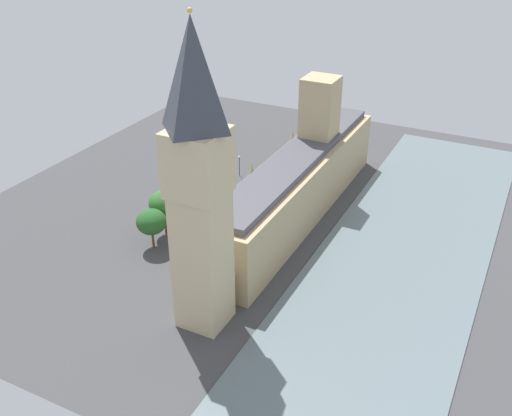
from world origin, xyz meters
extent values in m
plane|color=#424244|center=(0.00, 0.00, 0.00)|extent=(146.54, 146.54, 0.00)
cube|color=slate|center=(-30.68, 0.00, 0.12)|extent=(35.48, 131.89, 0.25)
cube|color=tan|center=(-2.00, 0.00, 7.42)|extent=(13.17, 76.54, 14.83)
cube|color=tan|center=(-2.00, -13.78, 15.68)|extent=(8.25, 8.25, 31.37)
cube|color=#4C4C54|center=(-2.00, 0.00, 15.63)|extent=(10.01, 73.48, 1.60)
cone|color=tan|center=(4.19, -34.44, 16.06)|extent=(1.20, 1.20, 2.46)
cone|color=tan|center=(4.19, -11.48, 16.27)|extent=(1.20, 1.20, 2.87)
cone|color=tan|center=(4.19, 11.48, 16.23)|extent=(1.20, 1.20, 2.81)
cone|color=tan|center=(4.19, 34.44, 15.88)|extent=(1.20, 1.20, 2.10)
cube|color=#CCBA8E|center=(-2.99, 44.74, 13.46)|extent=(8.32, 8.32, 26.92)
cube|color=#CCBA8E|center=(-2.99, 44.74, 32.62)|extent=(9.15, 9.15, 11.40)
cylinder|color=silver|center=(1.74, 44.74, 32.62)|extent=(0.25, 6.32, 6.32)
torus|color=black|center=(1.74, 44.74, 32.62)|extent=(0.24, 6.56, 6.56)
cylinder|color=silver|center=(-2.99, 40.02, 32.62)|extent=(6.32, 0.25, 6.32)
torus|color=black|center=(-2.99, 40.02, 32.62)|extent=(6.56, 0.24, 6.56)
pyramid|color=#383D47|center=(-2.99, 44.74, 47.21)|extent=(9.15, 9.15, 17.78)
sphere|color=gold|center=(-2.99, 44.74, 56.51)|extent=(0.80, 0.80, 0.80)
cube|color=#19472D|center=(13.45, -29.16, 0.72)|extent=(1.87, 4.53, 0.75)
cube|color=black|center=(13.45, -28.93, 1.42)|extent=(1.55, 2.55, 0.65)
cylinder|color=black|center=(14.25, -30.61, 0.34)|extent=(0.26, 0.68, 0.68)
cylinder|color=black|center=(12.60, -30.59, 0.34)|extent=(0.26, 0.68, 0.68)
cylinder|color=black|center=(14.29, -27.73, 0.34)|extent=(0.26, 0.68, 0.68)
cylinder|color=black|center=(12.65, -27.71, 0.34)|extent=(0.26, 0.68, 0.68)
cube|color=black|center=(13.09, -13.46, 0.72)|extent=(1.96, 4.37, 0.75)
cube|color=black|center=(13.11, -13.25, 1.42)|extent=(1.57, 2.48, 0.65)
cylinder|color=black|center=(13.78, -14.88, 0.34)|extent=(0.29, 0.69, 0.68)
cylinder|color=black|center=(12.24, -14.79, 0.34)|extent=(0.29, 0.69, 0.68)
cylinder|color=black|center=(13.95, -12.14, 0.34)|extent=(0.29, 0.69, 0.68)
cylinder|color=black|center=(12.40, -12.05, 0.34)|extent=(0.29, 0.69, 0.68)
cube|color=silver|center=(13.29, -3.51, 0.72)|extent=(2.22, 4.89, 0.75)
cube|color=black|center=(13.28, -3.75, 1.42)|extent=(1.77, 2.78, 0.65)
cylinder|color=black|center=(12.56, -1.93, 0.34)|extent=(0.30, 0.70, 0.68)
cylinder|color=black|center=(14.26, -2.06, 0.34)|extent=(0.30, 0.70, 0.68)
cylinder|color=black|center=(12.33, -4.97, 0.34)|extent=(0.30, 0.70, 0.68)
cylinder|color=black|center=(14.03, -5.10, 0.34)|extent=(0.30, 0.70, 0.68)
cube|color=#B7B7BC|center=(13.53, 4.63, 0.72)|extent=(2.20, 4.33, 0.75)
cube|color=black|center=(13.51, 4.42, 1.42)|extent=(1.75, 2.47, 0.65)
cylinder|color=black|center=(12.81, 6.04, 0.34)|extent=(0.31, 0.70, 0.68)
cylinder|color=black|center=(14.48, 5.89, 0.34)|extent=(0.31, 0.70, 0.68)
cylinder|color=black|center=(12.57, 3.37, 0.34)|extent=(0.31, 0.70, 0.68)
cylinder|color=black|center=(14.25, 3.22, 0.34)|extent=(0.31, 0.70, 0.68)
cube|color=red|center=(13.85, 19.88, 2.65)|extent=(3.19, 10.64, 4.20)
cube|color=black|center=(13.85, 19.88, 2.73)|extent=(3.22, 10.25, 0.70)
cylinder|color=black|center=(12.95, 23.62, 0.55)|extent=(0.42, 1.12, 1.10)
cylinder|color=black|center=(15.24, 23.47, 0.55)|extent=(0.42, 1.12, 1.10)
cylinder|color=black|center=(12.46, 16.29, 0.55)|extent=(0.42, 1.12, 1.10)
cylinder|color=black|center=(14.76, 16.14, 0.55)|extent=(0.42, 1.12, 1.10)
cylinder|color=navy|center=(6.17, -2.83, 0.67)|extent=(0.56, 0.56, 1.34)
sphere|color=#8C6647|center=(6.17, -2.83, 1.47)|extent=(0.26, 0.26, 0.26)
cube|color=gray|center=(6.25, -2.56, 0.74)|extent=(0.33, 0.18, 0.24)
cylinder|color=gray|center=(6.24, 23.13, 0.70)|extent=(0.63, 0.63, 1.41)
sphere|color=#8C6647|center=(6.24, 23.13, 1.54)|extent=(0.27, 0.27, 0.27)
cube|color=maroon|center=(6.37, 22.87, 0.77)|extent=(0.34, 0.23, 0.25)
cylinder|color=brown|center=(20.77, 28.15, 2.06)|extent=(0.56, 0.56, 4.13)
ellipsoid|color=#235623|center=(20.77, 28.15, 6.66)|extent=(6.77, 6.77, 5.75)
cylinder|color=brown|center=(21.71, 21.75, 2.72)|extent=(0.56, 0.56, 5.45)
ellipsoid|color=#2D6628|center=(21.71, 21.75, 8.06)|extent=(6.97, 6.97, 5.92)
cylinder|color=black|center=(21.12, -13.90, 2.78)|extent=(0.18, 0.18, 5.56)
sphere|color=#F2EAC6|center=(21.12, -13.90, 5.84)|extent=(0.56, 0.56, 0.56)
camera|label=1|loc=(-50.74, 118.50, 72.06)|focal=41.24mm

